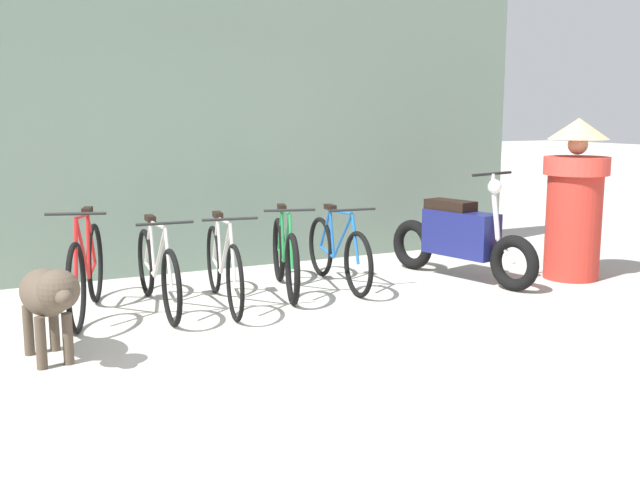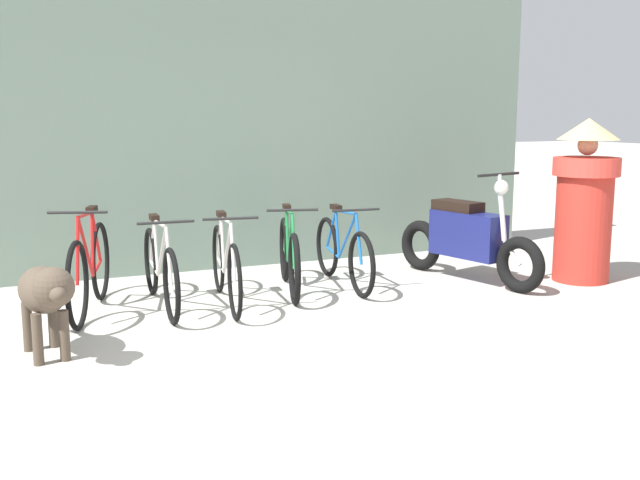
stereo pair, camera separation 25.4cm
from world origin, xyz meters
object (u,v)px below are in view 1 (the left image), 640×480
Objects in this scene: bicycle_0 at (86,272)px; bicycle_3 at (285,257)px; bicycle_4 at (338,252)px; motorcycle at (461,238)px; person_in_robes at (575,197)px; bicycle_1 at (157,271)px; stray_dog at (48,295)px; bicycle_2 at (223,267)px.

bicycle_0 is 1.03× the size of bicycle_3.
motorcycle is (1.24, -0.29, 0.10)m from bicycle_4.
person_in_robes is at bearing 52.73° from motorcycle.
motorcycle is 1.12× the size of person_in_robes.
bicycle_1 reaches higher than stray_dog.
bicycle_2 is at bearing 80.21° from bicycle_1.
bicycle_2 is 1.06× the size of bicycle_3.
person_in_robes is at bearing 87.26° from stray_dog.
bicycle_2 is 0.90× the size of motorcycle.
person_in_robes is at bearing 91.32° from bicycle_3.
bicycle_0 reaches higher than bicycle_3.
bicycle_1 is 1.81m from bicycle_4.
bicycle_2 reaches higher than stray_dog.
motorcycle is at bearing 96.94° from bicycle_3.
bicycle_2 is 1.04× the size of bicycle_4.
stray_dog is 5.13m from person_in_robes.
person_in_robes is (3.55, -0.51, 0.49)m from bicycle_2.
bicycle_0 is 0.94× the size of bicycle_1.
bicycle_2 is at bearing 98.81° from bicycle_0.
bicycle_1 is 1.61× the size of stray_dog.
bicycle_3 is (1.24, 0.11, 0.00)m from bicycle_1.
bicycle_1 is 1.24m from bicycle_3.
bicycle_4 is (1.80, 0.12, -0.01)m from bicycle_1.
bicycle_4 is 1.49× the size of stray_dog.
motorcycle is 1.22m from person_in_robes.
motorcycle is (3.05, -0.17, 0.09)m from bicycle_1.
bicycle_1 is 1.05× the size of person_in_robes.
bicycle_0 is 1.51× the size of stray_dog.
bicycle_0 is 0.88× the size of motorcycle.
stray_dog is at bearing -40.48° from bicycle_1.
bicycle_0 reaches higher than bicycle_4.
person_in_robes is (4.68, -0.68, 0.46)m from bicycle_0.
bicycle_3 is (0.69, 0.23, -0.01)m from bicycle_2.
motorcycle is at bearing 104.18° from bicycle_0.
bicycle_0 is at bearing -83.22° from bicycle_4.
bicycle_4 is at bearing 109.21° from bicycle_0.
motorcycle is 1.72× the size of stray_dog.
bicycle_3 is 3.00m from person_in_robes.
motorcycle is at bearing 89.43° from bicycle_1.
person_in_robes reaches higher than stray_dog.
stray_dog is (-2.23, -1.18, 0.13)m from bicycle_3.
motorcycle reaches higher than bicycle_4.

